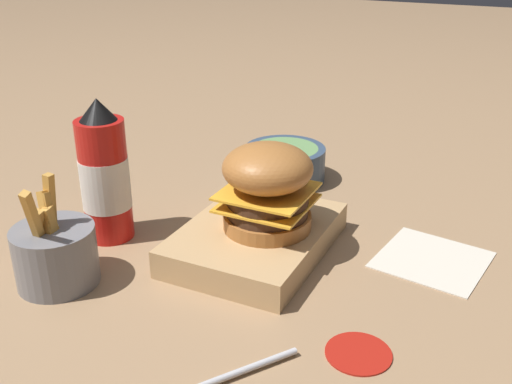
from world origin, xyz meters
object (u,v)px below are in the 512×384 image
burger (267,187)px  ketchup_bottle (105,177)px  serving_board (256,238)px  fries_basket (55,254)px  side_bowl (285,163)px

burger → ketchup_bottle: ketchup_bottle is taller
serving_board → ketchup_bottle: size_ratio=1.20×
burger → ketchup_bottle: bearing=-76.0°
ketchup_bottle → fries_basket: (0.13, 0.02, -0.05)m
serving_board → fries_basket: size_ratio=1.69×
burger → side_bowl: bearing=-162.0°
ketchup_bottle → burger: bearing=104.0°
serving_board → burger: bearing=104.4°
ketchup_bottle → side_bowl: (-0.30, 0.14, -0.06)m
side_bowl → serving_board: bearing=14.6°
burger → ketchup_bottle: 0.23m
ketchup_bottle → side_bowl: ketchup_bottle is taller
ketchup_bottle → fries_basket: ketchup_bottle is taller
serving_board → ketchup_bottle: bearing=-76.1°
burger → ketchup_bottle: size_ratio=0.58×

